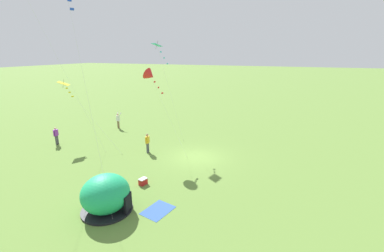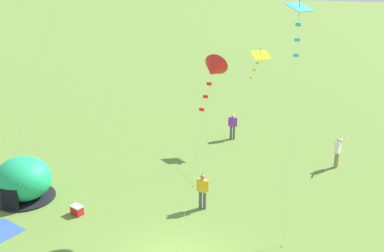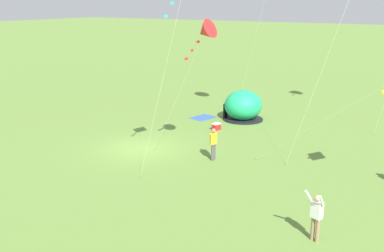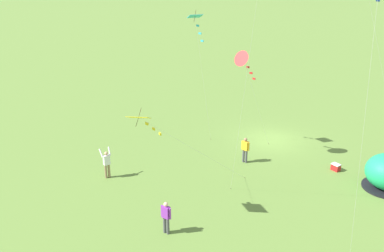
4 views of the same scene
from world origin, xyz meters
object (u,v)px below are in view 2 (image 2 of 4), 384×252
(popup_tent, at_px, (23,180))
(person_far_back, at_px, (203,190))
(kite_yellow, at_px, (259,59))
(kite_red, at_px, (213,69))
(kite_cyan, at_px, (299,17))
(cooler_box, at_px, (77,210))
(person_arms_raised, at_px, (338,151))
(person_center_field, at_px, (233,125))

(popup_tent, relative_size, person_far_back, 1.63)
(kite_yellow, relative_size, kite_red, 1.09)
(popup_tent, bearing_deg, kite_cyan, 13.67)
(cooler_box, xyz_separation_m, person_arms_raised, (10.36, 9.73, 0.78))
(cooler_box, distance_m, person_far_back, 5.76)
(kite_yellow, bearing_deg, person_arms_raised, -19.53)
(person_arms_raised, relative_size, person_far_back, 1.10)
(popup_tent, relative_size, person_arms_raised, 1.49)
(person_center_field, bearing_deg, person_far_back, -81.21)
(kite_yellow, bearing_deg, kite_cyan, -67.36)
(person_arms_raised, height_order, person_far_back, person_arms_raised)
(person_arms_raised, xyz_separation_m, person_center_field, (-6.71, 2.04, -0.03))
(person_center_field, height_order, kite_red, kite_red)
(cooler_box, relative_size, kite_cyan, 0.06)
(kite_yellow, distance_m, kite_cyan, 9.61)
(popup_tent, xyz_separation_m, person_far_back, (8.29, 2.34, -0.03))
(kite_cyan, bearing_deg, person_far_back, -171.18)
(cooler_box, xyz_separation_m, kite_yellow, (5.24, 11.54, 5.23))
(person_arms_raised, distance_m, person_far_back, 8.84)
(cooler_box, height_order, kite_red, kite_red)
(cooler_box, distance_m, kite_yellow, 13.71)
(person_far_back, distance_m, kite_cyan, 8.64)
(popup_tent, xyz_separation_m, kite_red, (8.81, 2.08, 5.66))
(person_arms_raised, relative_size, kite_cyan, 0.20)
(person_far_back, height_order, person_center_field, same)
(cooler_box, xyz_separation_m, person_far_back, (5.06, 2.65, 0.74))
(person_arms_raised, xyz_separation_m, kite_red, (-4.77, -7.33, 5.66))
(person_arms_raised, xyz_separation_m, kite_yellow, (-5.12, 1.82, 4.46))
(person_arms_raised, distance_m, kite_yellow, 7.03)
(cooler_box, relative_size, person_center_field, 0.35)
(person_center_field, bearing_deg, kite_yellow, -8.19)
(popup_tent, distance_m, kite_red, 10.68)
(person_arms_raised, relative_size, person_center_field, 1.10)
(kite_cyan, height_order, kite_red, kite_cyan)
(popup_tent, distance_m, person_center_field, 13.37)
(cooler_box, height_order, person_arms_raised, person_arms_raised)
(cooler_box, bearing_deg, person_center_field, 72.76)
(person_far_back, relative_size, kite_cyan, 0.18)
(person_arms_raised, height_order, kite_cyan, kite_cyan)
(person_far_back, xyz_separation_m, kite_cyan, (3.65, 0.57, 7.81))
(person_far_back, distance_m, person_center_field, 9.23)
(kite_yellow, height_order, kite_red, kite_red)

